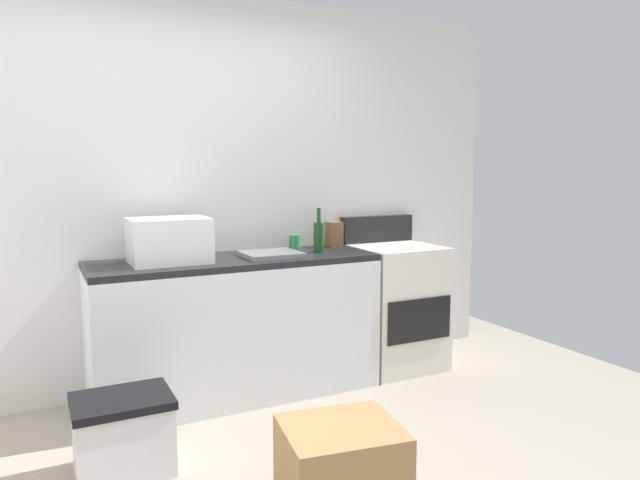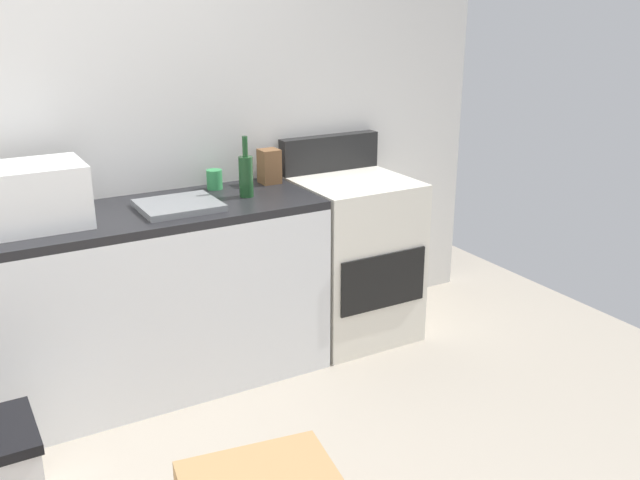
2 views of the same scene
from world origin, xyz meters
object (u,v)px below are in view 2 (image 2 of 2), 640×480
at_px(microwave, 29,196).
at_px(coffee_mug, 214,179).
at_px(stove_oven, 352,255).
at_px(wine_bottle, 246,175).
at_px(knife_block, 269,166).

relative_size(microwave, coffee_mug, 4.60).
distance_m(stove_oven, wine_bottle, 0.84).
bearing_deg(wine_bottle, stove_oven, 1.97).
bearing_deg(microwave, coffee_mug, 12.52).
distance_m(stove_oven, knife_block, 0.69).
xyz_separation_m(stove_oven, wine_bottle, (-0.64, -0.02, 0.54)).
distance_m(wine_bottle, coffee_mug, 0.24).
distance_m(microwave, wine_bottle, 1.00).
relative_size(stove_oven, microwave, 2.39).
height_order(stove_oven, coffee_mug, stove_oven).
relative_size(microwave, knife_block, 2.56).
bearing_deg(coffee_mug, stove_oven, -14.96).
distance_m(coffee_mug, knife_block, 0.30).
bearing_deg(coffee_mug, microwave, -167.48).
height_order(microwave, knife_block, microwave).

